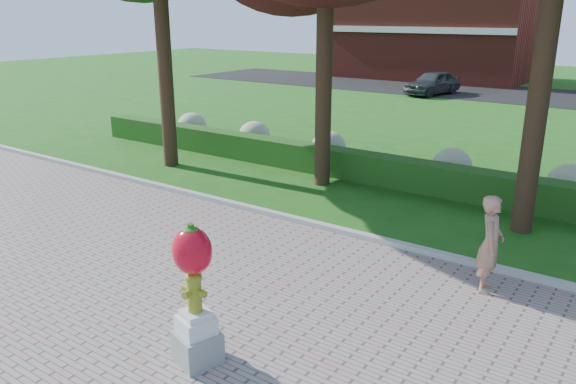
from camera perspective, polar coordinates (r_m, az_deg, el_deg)
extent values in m
plane|color=#1C5715|center=(10.25, -4.86, -9.05)|extent=(100.00, 100.00, 0.00)
cube|color=#ADADA5|center=(12.45, 4.00, -3.65)|extent=(40.00, 0.18, 0.15)
cube|color=#254E16|center=(15.74, 11.62, 1.88)|extent=(24.00, 0.70, 0.80)
ellipsoid|color=#9FA77F|center=(21.53, -9.74, 6.63)|extent=(1.10, 1.10, 0.99)
ellipsoid|color=#9FA77F|center=(19.57, -3.43, 5.75)|extent=(1.10, 1.10, 0.99)
ellipsoid|color=#9FA77F|center=(17.89, 4.15, 4.60)|extent=(1.10, 1.10, 0.99)
ellipsoid|color=#9FA77F|center=(16.27, 16.30, 2.58)|extent=(1.10, 1.10, 0.99)
ellipsoid|color=#9FA77F|center=(15.62, 26.69, 0.76)|extent=(1.10, 1.10, 0.99)
cube|color=black|center=(35.76, 25.56, 8.66)|extent=(50.00, 8.00, 0.02)
cube|color=maroon|center=(43.97, 14.40, 15.78)|extent=(14.00, 8.00, 7.00)
cylinder|color=black|center=(17.67, -12.45, 13.30)|extent=(0.44, 0.44, 6.72)
cylinder|color=black|center=(15.28, 3.67, 11.97)|extent=(0.44, 0.44, 6.16)
cylinder|color=black|center=(12.73, 24.51, 11.84)|extent=(0.44, 0.44, 7.28)
cube|color=gray|center=(8.04, -9.18, -15.26)|extent=(0.69, 0.69, 0.44)
cube|color=silver|center=(7.86, -9.31, -13.16)|extent=(0.55, 0.55, 0.25)
cube|color=silver|center=(7.77, -9.37, -12.10)|extent=(0.44, 0.44, 0.09)
cylinder|color=olive|center=(7.63, -9.48, -10.21)|extent=(0.19, 0.19, 0.49)
ellipsoid|color=olive|center=(7.52, -9.58, -8.55)|extent=(0.23, 0.23, 0.16)
cylinder|color=olive|center=(7.70, -10.26, -9.56)|extent=(0.11, 0.10, 0.10)
cylinder|color=olive|center=(7.52, -8.72, -10.17)|extent=(0.11, 0.10, 0.10)
cylinder|color=olive|center=(7.53, -10.21, -10.22)|extent=(0.11, 0.11, 0.11)
cylinder|color=olive|center=(7.49, -9.60, -8.07)|extent=(0.07, 0.07, 0.04)
ellipsoid|color=red|center=(7.37, -9.73, -5.91)|extent=(0.55, 0.49, 0.64)
ellipsoid|color=red|center=(7.48, -10.59, -5.74)|extent=(0.27, 0.27, 0.41)
ellipsoid|color=red|center=(7.27, -8.82, -6.34)|extent=(0.27, 0.27, 0.41)
cylinder|color=#275E15|center=(7.25, -9.86, -3.61)|extent=(0.09, 0.09, 0.11)
ellipsoid|color=#275E15|center=(7.25, -9.84, -3.81)|extent=(0.21, 0.21, 0.07)
imported|color=#AD7962|center=(10.09, 19.87, -4.97)|extent=(0.51, 0.68, 1.71)
imported|color=#383B3F|center=(34.47, 14.49, 10.70)|extent=(2.44, 4.27, 1.37)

